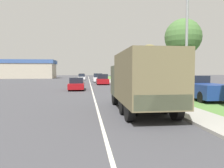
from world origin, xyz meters
TOP-DOWN VIEW (x-y plane):
  - ground_plane at (0.00, 40.00)m, footprint 180.00×180.00m
  - lane_centre_stripe at (0.00, 40.00)m, footprint 0.12×120.00m
  - sidewalk_right at (4.50, 40.00)m, footprint 1.80×120.00m
  - grass_strip_right at (8.90, 40.00)m, footprint 7.00×120.00m
  - military_truck at (2.22, 12.87)m, footprint 2.36×7.13m
  - car_nearest_ahead at (-1.75, 27.06)m, footprint 1.70×4.25m
  - car_second_ahead at (1.94, 37.27)m, footprint 1.90×4.00m
  - car_third_ahead at (1.62, 45.72)m, footprint 1.87×4.16m
  - car_fourth_ahead at (-1.86, 57.03)m, footprint 1.75×4.05m
  - car_farthest_ahead at (-2.18, 73.20)m, footprint 1.87×4.40m
  - pickup_truck at (7.93, 17.46)m, footprint 2.06×5.13m
  - lamp_post at (4.56, 13.08)m, footprint 1.69×0.24m
  - tree_mid_right at (8.18, 21.08)m, footprint 3.32×3.32m
  - tree_far_right at (9.64, 36.98)m, footprint 3.73×3.73m
  - building_distant at (-20.19, 72.69)m, footprint 19.46×9.47m

SIDE VIEW (x-z plane):
  - ground_plane at x=0.00m, z-range 0.00..0.00m
  - lane_centre_stripe at x=0.00m, z-range 0.00..0.00m
  - grass_strip_right at x=8.90m, z-range 0.00..0.02m
  - sidewalk_right at x=4.50m, z-range 0.00..0.12m
  - car_nearest_ahead at x=-1.75m, z-range -0.07..1.35m
  - car_farthest_ahead at x=-2.18m, z-range -0.07..1.40m
  - car_fourth_ahead at x=-1.86m, z-range -0.07..1.42m
  - car_second_ahead at x=1.94m, z-range -0.10..1.61m
  - car_third_ahead at x=1.62m, z-range -0.10..1.65m
  - pickup_truck at x=7.93m, z-range -0.03..1.73m
  - military_truck at x=2.22m, z-range 0.17..3.20m
  - building_distant at x=-20.19m, z-range 0.04..5.73m
  - tree_far_right at x=9.64m, z-range 1.40..7.94m
  - lamp_post at x=4.56m, z-range 0.81..8.94m
  - tree_mid_right at x=8.18m, z-range 1.76..8.65m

